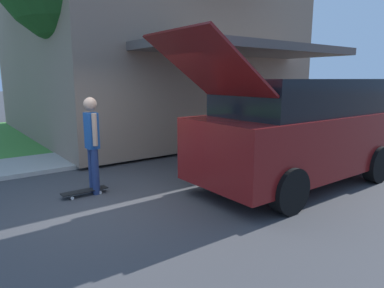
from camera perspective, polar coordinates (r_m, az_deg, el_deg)
ground_plane at (r=6.14m, az=-11.71°, el=-9.62°), size 120.00×120.00×0.00m
lawn at (r=15.81m, az=-4.31°, el=3.26°), size 10.00×80.00×0.08m
sidewalk at (r=12.36m, az=6.69°, el=1.13°), size 1.80×80.00×0.10m
house at (r=14.58m, az=-9.07°, el=18.99°), size 12.97×9.38×7.99m
suv_parked at (r=7.16m, az=17.54°, el=2.32°), size 2.05×5.33×2.80m
skateboarder at (r=6.54m, az=-16.32°, el=0.60°), size 0.41×0.24×1.80m
skateboard at (r=6.67m, az=-17.47°, el=-7.51°), size 0.22×0.84×0.10m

